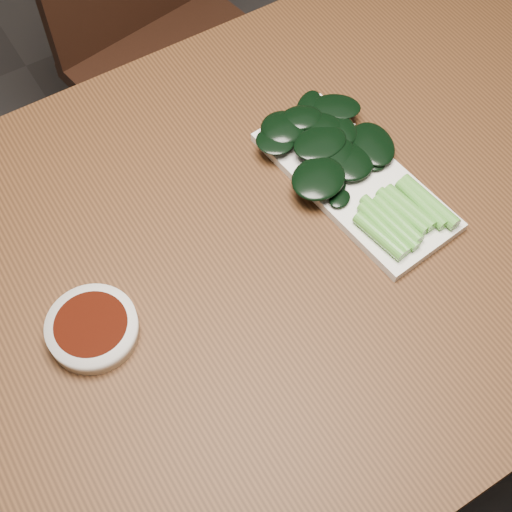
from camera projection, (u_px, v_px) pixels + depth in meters
name	position (u px, v px, depth m)	size (l,w,h in m)	color
ground	(256.00, 427.00, 1.58)	(6.00, 6.00, 0.00)	#2A2828
table	(257.00, 274.00, 1.01)	(1.40, 0.80, 0.75)	#492A14
chair_far	(167.00, 39.00, 1.53)	(0.48, 0.48, 0.89)	black
sauce_bowl	(93.00, 328.00, 0.87)	(0.11, 0.11, 0.03)	white
serving_plate	(354.00, 180.00, 0.99)	(0.16, 0.31, 0.01)	white
gai_lan	(342.00, 160.00, 0.99)	(0.19, 0.31, 0.03)	#57A438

